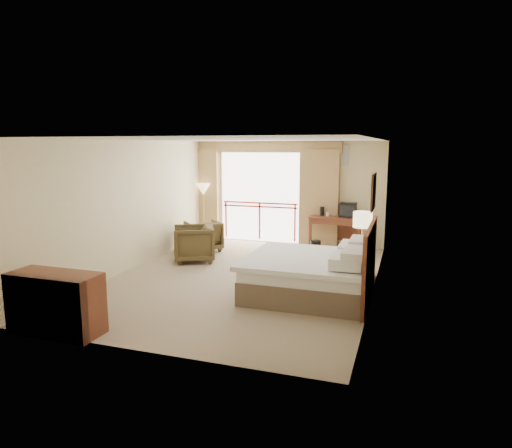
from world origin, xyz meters
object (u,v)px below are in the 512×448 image
(tv, at_px, (348,210))
(side_table, at_px, (193,241))
(floor_lamp, at_px, (203,191))
(nightstand, at_px, (361,262))
(armchair_near, at_px, (194,261))
(desk, at_px, (336,223))
(bed, at_px, (312,274))
(wastebasket, at_px, (316,247))
(armchair_far, at_px, (204,250))
(dresser, at_px, (55,303))
(table_lamp, at_px, (363,220))

(tv, height_order, side_table, tv)
(tv, distance_m, floor_lamp, 3.94)
(nightstand, bearing_deg, armchair_near, 173.43)
(nightstand, distance_m, desk, 2.62)
(bed, bearing_deg, armchair_near, 153.84)
(bed, distance_m, armchair_near, 3.39)
(wastebasket, bearing_deg, tv, 42.30)
(bed, xyz_separation_m, wastebasket, (-0.55, 3.11, -0.22))
(armchair_far, bearing_deg, tv, 156.67)
(tv, bearing_deg, floor_lamp, 169.92)
(dresser, bearing_deg, armchair_near, 93.81)
(wastebasket, xyz_separation_m, side_table, (-2.66, -1.26, 0.21))
(wastebasket, bearing_deg, nightstand, -54.82)
(side_table, bearing_deg, armchair_near, -62.37)
(armchair_near, xyz_separation_m, dresser, (-0.02, -4.26, 0.43))
(armchair_far, bearing_deg, side_table, 51.39)
(armchair_far, bearing_deg, nightstand, 120.46)
(armchair_far, bearing_deg, desk, 159.39)
(side_table, relative_size, dresser, 0.41)
(desk, bearing_deg, floor_lamp, 179.60)
(floor_lamp, bearing_deg, side_table, -72.53)
(desk, bearing_deg, tv, -13.43)
(desk, height_order, side_table, desk)
(floor_lamp, xyz_separation_m, dresser, (0.75, -6.48, -0.92))
(dresser, bearing_deg, armchair_far, 96.48)
(armchair_near, bearing_deg, floor_lamp, 171.90)
(nightstand, bearing_deg, armchair_far, 159.06)
(tv, xyz_separation_m, armchair_far, (-3.39, -1.21, -1.01))
(floor_lamp, bearing_deg, dresser, -83.38)
(wastebasket, bearing_deg, floor_lamp, 169.72)
(table_lamp, height_order, side_table, table_lamp)
(dresser, bearing_deg, desk, 70.47)
(armchair_near, bearing_deg, armchair_far, 165.74)
(wastebasket, xyz_separation_m, dresser, (-2.49, -5.89, 0.28))
(table_lamp, xyz_separation_m, tv, (-0.57, 2.34, -0.13))
(nightstand, distance_m, side_table, 3.95)
(tv, xyz_separation_m, wastebasket, (-0.68, -0.62, -0.86))
(table_lamp, height_order, armchair_far, table_lamp)
(side_table, distance_m, floor_lamp, 2.18)
(bed, xyz_separation_m, armchair_near, (-3.03, 1.49, -0.38))
(nightstand, height_order, floor_lamp, floor_lamp)
(bed, height_order, floor_lamp, floor_lamp)
(desk, height_order, armchair_far, desk)
(table_lamp, relative_size, tv, 1.67)
(wastebasket, distance_m, armchair_near, 2.96)
(desk, xyz_separation_m, armchair_near, (-2.85, -2.30, -0.65))
(tv, xyz_separation_m, dresser, (-3.17, -6.50, -0.58))
(desk, distance_m, armchair_far, 3.40)
(armchair_far, xyz_separation_m, armchair_near, (0.24, -1.04, 0.00))
(bed, relative_size, dresser, 1.64)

